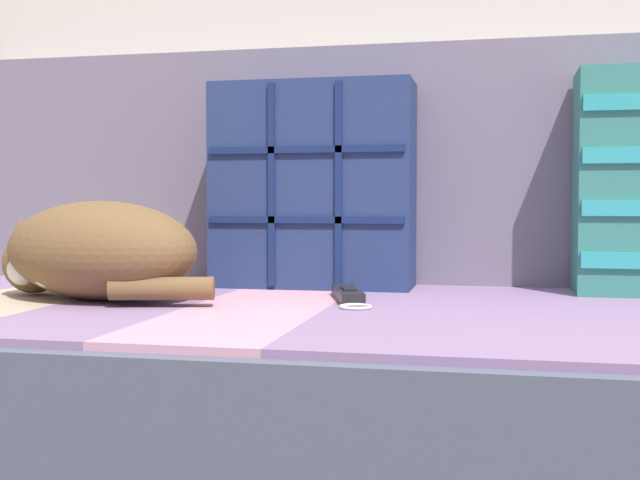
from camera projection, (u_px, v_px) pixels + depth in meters
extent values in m
cube|color=#4C5166|center=(401.00, 379.00, 1.22)|extent=(1.92, 0.85, 0.21)
cube|color=tan|center=(30.00, 299.00, 1.32)|extent=(0.20, 0.77, 0.01)
cube|color=gray|center=(145.00, 302.00, 1.28)|extent=(0.20, 0.77, 0.01)
cube|color=#C6899E|center=(268.00, 305.00, 1.24)|extent=(0.20, 0.77, 0.01)
cube|color=gray|center=(400.00, 309.00, 1.19)|extent=(0.20, 0.77, 0.01)
cube|color=gray|center=(542.00, 313.00, 1.15)|extent=(0.20, 0.77, 0.01)
cube|color=slate|center=(423.00, 166.00, 1.56)|extent=(1.92, 0.14, 0.45)
cube|color=navy|center=(313.00, 186.00, 1.46)|extent=(0.36, 0.13, 0.37)
cube|color=navy|center=(305.00, 220.00, 1.39)|extent=(0.35, 0.01, 0.01)
cube|color=navy|center=(272.00, 185.00, 1.40)|extent=(0.01, 0.01, 0.35)
cube|color=navy|center=(305.00, 149.00, 1.39)|extent=(0.35, 0.01, 0.01)
cube|color=navy|center=(338.00, 185.00, 1.38)|extent=(0.01, 0.01, 0.35)
ellipsoid|color=brown|center=(101.00, 250.00, 1.27)|extent=(0.38, 0.29, 0.16)
sphere|color=brown|center=(34.00, 263.00, 1.33)|extent=(0.10, 0.10, 0.10)
sphere|color=white|center=(25.00, 269.00, 1.31)|extent=(0.06, 0.06, 0.06)
ellipsoid|color=white|center=(57.00, 267.00, 1.24)|extent=(0.10, 0.05, 0.07)
cylinder|color=brown|center=(162.00, 288.00, 1.18)|extent=(0.16, 0.07, 0.03)
cone|color=brown|center=(20.00, 229.00, 1.31)|extent=(0.04, 0.04, 0.04)
cone|color=brown|center=(46.00, 228.00, 1.36)|extent=(0.04, 0.04, 0.04)
cube|color=black|center=(348.00, 294.00, 1.27)|extent=(0.08, 0.16, 0.02)
cube|color=black|center=(348.00, 288.00, 1.25)|extent=(0.04, 0.06, 0.00)
cube|color=black|center=(342.00, 289.00, 1.34)|extent=(0.03, 0.02, 0.02)
torus|color=silver|center=(356.00, 307.00, 1.16)|extent=(0.06, 0.06, 0.01)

